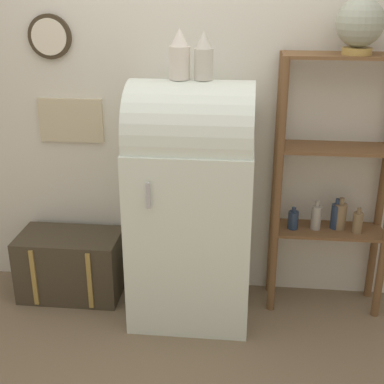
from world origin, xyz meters
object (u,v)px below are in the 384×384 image
(refrigerator, at_px, (192,199))
(suitcase_trunk, at_px, (71,265))
(globe, at_px, (360,24))
(vase_left, at_px, (180,56))
(vase_center, at_px, (204,57))

(refrigerator, relative_size, suitcase_trunk, 2.22)
(globe, bearing_deg, refrigerator, -171.81)
(refrigerator, height_order, vase_left, vase_left)
(globe, xyz_separation_m, vase_center, (-0.86, -0.12, -0.18))
(vase_left, bearing_deg, refrigerator, -12.03)
(globe, xyz_separation_m, vase_left, (-0.99, -0.12, -0.17))
(suitcase_trunk, bearing_deg, vase_left, -5.83)
(vase_center, bearing_deg, refrigerator, -169.57)
(vase_left, bearing_deg, globe, 6.79)
(refrigerator, bearing_deg, vase_center, 10.43)
(suitcase_trunk, bearing_deg, vase_center, -5.10)
(globe, relative_size, vase_center, 1.15)
(refrigerator, bearing_deg, globe, 8.19)
(refrigerator, height_order, vase_center, vase_center)
(vase_left, distance_m, vase_center, 0.14)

